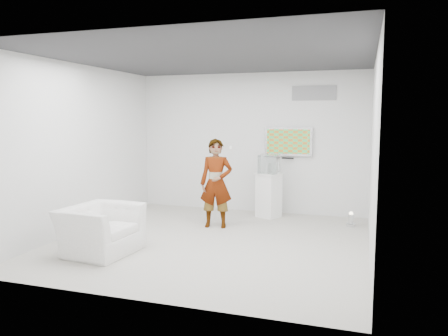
{
  "coord_description": "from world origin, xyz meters",
  "views": [
    {
      "loc": [
        2.37,
        -6.7,
        2.06
      ],
      "look_at": [
        0.02,
        0.6,
        1.16
      ],
      "focal_mm": 35.0,
      "sensor_mm": 36.0,
      "label": 1
    }
  ],
  "objects_px": {
    "person": "(216,183)",
    "pedestal": "(269,195)",
    "armchair": "(100,230)",
    "tv": "(288,141)",
    "floor_uplight": "(351,219)"
  },
  "relations": [
    {
      "from": "person",
      "to": "pedestal",
      "type": "distance_m",
      "value": 1.4
    },
    {
      "from": "person",
      "to": "armchair",
      "type": "distance_m",
      "value": 2.39
    },
    {
      "from": "tv",
      "to": "floor_uplight",
      "type": "bearing_deg",
      "value": -28.49
    },
    {
      "from": "person",
      "to": "floor_uplight",
      "type": "xyz_separation_m",
      "value": [
        2.42,
        0.81,
        -0.7
      ]
    },
    {
      "from": "armchair",
      "to": "floor_uplight",
      "type": "xyz_separation_m",
      "value": [
        3.59,
        2.83,
        -0.22
      ]
    },
    {
      "from": "tv",
      "to": "pedestal",
      "type": "relative_size",
      "value": 1.09
    },
    {
      "from": "person",
      "to": "pedestal",
      "type": "xyz_separation_m",
      "value": [
        0.77,
        1.12,
        -0.37
      ]
    },
    {
      "from": "tv",
      "to": "person",
      "type": "height_order",
      "value": "tv"
    },
    {
      "from": "tv",
      "to": "pedestal",
      "type": "height_order",
      "value": "tv"
    },
    {
      "from": "tv",
      "to": "armchair",
      "type": "relative_size",
      "value": 0.91
    },
    {
      "from": "tv",
      "to": "person",
      "type": "distance_m",
      "value": 2.01
    },
    {
      "from": "pedestal",
      "to": "floor_uplight",
      "type": "xyz_separation_m",
      "value": [
        1.65,
        -0.31,
        -0.32
      ]
    },
    {
      "from": "floor_uplight",
      "to": "tv",
      "type": "bearing_deg",
      "value": 151.51
    },
    {
      "from": "person",
      "to": "armchair",
      "type": "height_order",
      "value": "person"
    },
    {
      "from": "person",
      "to": "tv",
      "type": "bearing_deg",
      "value": 44.94
    }
  ]
}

